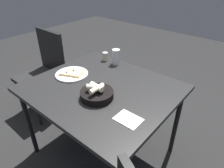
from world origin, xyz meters
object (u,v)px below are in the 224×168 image
at_px(dining_table, 102,93).
at_px(beer_glass, 116,57).
at_px(bread_basket, 97,94).
at_px(pepper_shaker, 105,57).
at_px(chair_far, 45,68).
at_px(pizza_plate, 72,74).

relative_size(dining_table, beer_glass, 7.66).
bearing_deg(dining_table, bread_basket, -59.95).
relative_size(bread_basket, beer_glass, 1.65).
height_order(pepper_shaker, chair_far, chair_far).
relative_size(dining_table, pepper_shaker, 13.37).
xyz_separation_m(pizza_plate, pepper_shaker, (0.02, 0.41, 0.03)).
height_order(dining_table, pepper_shaker, pepper_shaker).
height_order(bread_basket, beer_glass, beer_glass).
bearing_deg(bread_basket, dining_table, 120.05).
bearing_deg(bread_basket, beer_glass, 115.74).
bearing_deg(dining_table, pizza_plate, -175.29).
height_order(dining_table, chair_far, chair_far).
xyz_separation_m(dining_table, bread_basket, (0.07, -0.13, 0.10)).
bearing_deg(pepper_shaker, beer_glass, 2.38).
height_order(pizza_plate, pepper_shaker, pepper_shaker).
bearing_deg(dining_table, pepper_shaker, 128.55).
distance_m(beer_glass, chair_far, 0.88).
distance_m(dining_table, pepper_shaker, 0.49).
height_order(bread_basket, pepper_shaker, bread_basket).
distance_m(dining_table, pizza_plate, 0.33).
bearing_deg(bread_basket, pizza_plate, 165.47).
xyz_separation_m(pizza_plate, beer_glass, (0.15, 0.41, 0.05)).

